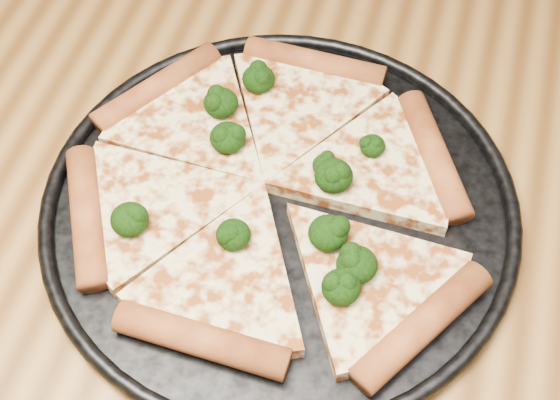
# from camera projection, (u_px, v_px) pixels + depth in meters

# --- Properties ---
(dining_table) EXTENTS (1.20, 0.90, 0.75)m
(dining_table) POSITION_uv_depth(u_px,v_px,m) (232.00, 252.00, 0.77)
(dining_table) COLOR brown
(dining_table) RESTS_ON ground
(pizza_pan) EXTENTS (0.41, 0.41, 0.02)m
(pizza_pan) POSITION_uv_depth(u_px,v_px,m) (280.00, 205.00, 0.68)
(pizza_pan) COLOR black
(pizza_pan) RESTS_ON dining_table
(pizza) EXTENTS (0.38, 0.34, 0.03)m
(pizza) POSITION_uv_depth(u_px,v_px,m) (269.00, 188.00, 0.68)
(pizza) COLOR beige
(pizza) RESTS_ON pizza_pan
(broccoli_florets) EXTENTS (0.22, 0.22, 0.02)m
(broccoli_florets) POSITION_uv_depth(u_px,v_px,m) (278.00, 186.00, 0.67)
(broccoli_florets) COLOR black
(broccoli_florets) RESTS_ON pizza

